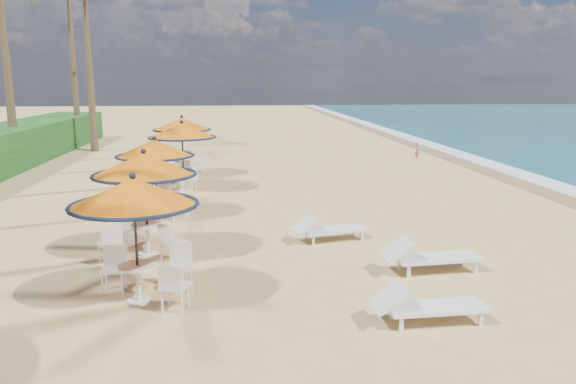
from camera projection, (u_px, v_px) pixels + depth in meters
name	position (u px, v px, depth m)	size (l,w,h in m)	color
ground	(393.00, 299.00, 10.32)	(160.00, 160.00, 0.00)	tan
foam_strip	(561.00, 188.00, 20.97)	(1.20, 140.00, 0.04)	white
wetsand_band	(538.00, 188.00, 20.88)	(1.40, 140.00, 0.02)	olive
station_0	(137.00, 208.00, 9.91)	(2.28, 2.28, 2.38)	black
station_1	(143.00, 178.00, 12.61)	(2.35, 2.35, 2.46)	black
station_2	(155.00, 158.00, 16.26)	(2.27, 2.27, 2.37)	black
station_3	(181.00, 139.00, 20.17)	(2.44, 2.44, 2.55)	black
station_4	(183.00, 131.00, 23.47)	(2.43, 2.43, 2.53)	black
lounger_near	(425.00, 305.00, 9.23)	(1.94, 0.69, 0.69)	white
lounger_mid	(428.00, 256.00, 11.71)	(2.15, 0.84, 0.75)	white
lounger_far	(327.00, 229.00, 13.98)	(1.97, 1.03, 0.67)	white
person	(417.00, 150.00, 28.63)	(0.33, 0.21, 0.89)	#8F5B49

